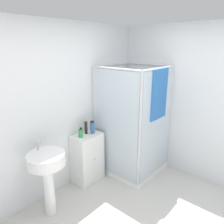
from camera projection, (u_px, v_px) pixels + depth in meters
wall_back at (55, 112)px, 3.12m from camera, size 6.40×0.06×2.50m
wall_right at (217, 108)px, 3.29m from camera, size 0.06×6.40×2.50m
shower_enclosure at (134, 146)px, 3.79m from camera, size 0.96×0.99×1.86m
vanity_cabinet at (87, 158)px, 3.55m from camera, size 0.47×0.34×0.82m
sink at (47, 168)px, 2.75m from camera, size 0.47×0.47×1.01m
soap_dispenser at (81, 133)px, 3.32m from camera, size 0.07×0.07×0.16m
shampoo_bottle_tall_black at (86, 127)px, 3.44m from camera, size 0.05×0.05×0.23m
shampoo_bottle_blue at (92, 127)px, 3.46m from camera, size 0.06×0.06×0.21m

